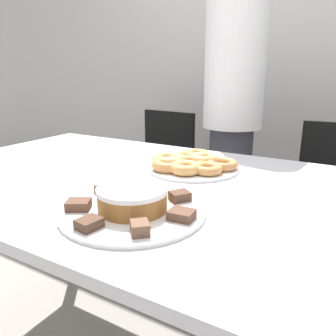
{
  "coord_description": "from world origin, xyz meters",
  "views": [
    {
      "loc": [
        0.45,
        -0.85,
        1.12
      ],
      "look_at": [
        -0.02,
        -0.02,
        0.84
      ],
      "focal_mm": 35.0,
      "sensor_mm": 36.0,
      "label": 1
    }
  ],
  "objects": [
    {
      "name": "table",
      "position": [
        0.0,
        0.0,
        0.7
      ],
      "size": [
        1.96,
        0.99,
        0.78
      ],
      "color": "silver",
      "rests_on": "ground_plane"
    },
    {
      "name": "frosted_cake",
      "position": [
        -0.0,
        -0.24,
        0.82
      ],
      "size": [
        0.18,
        0.18,
        0.06
      ],
      "color": "#9E662D",
      "rests_on": "plate_cake"
    },
    {
      "name": "lamington_1",
      "position": [
        0.13,
        -0.23,
        0.8
      ],
      "size": [
        0.06,
        0.05,
        0.02
      ],
      "rotation": [
        0.0,
        0.0,
        6.36
      ],
      "color": "brown",
      "rests_on": "plate_cake"
    },
    {
      "name": "person_standing",
      "position": [
        -0.12,
        0.84,
        0.9
      ],
      "size": [
        0.31,
        0.31,
        1.69
      ],
      "color": "#383842",
      "rests_on": "ground_plane"
    },
    {
      "name": "donut_2",
      "position": [
        -0.03,
        0.1,
        0.8
      ],
      "size": [
        0.11,
        0.11,
        0.04
      ],
      "color": "tan",
      "rests_on": "plate_donuts"
    },
    {
      "name": "donut_7",
      "position": [
        -0.09,
        0.22,
        0.8
      ],
      "size": [
        0.11,
        0.11,
        0.04
      ],
      "color": "tan",
      "rests_on": "plate_donuts"
    },
    {
      "name": "donut_0",
      "position": [
        -0.04,
        0.19,
        0.8
      ],
      "size": [
        0.11,
        0.11,
        0.03
      ],
      "color": "#C68447",
      "rests_on": "plate_donuts"
    },
    {
      "name": "office_chair_left",
      "position": [
        -0.65,
        0.92,
        0.4
      ],
      "size": [
        0.48,
        0.48,
        0.86
      ],
      "rotation": [
        0.0,
        0.0,
        -0.1
      ],
      "color": "black",
      "rests_on": "ground_plane"
    },
    {
      "name": "plate_cake",
      "position": [
        -0.0,
        -0.24,
        0.78
      ],
      "size": [
        0.37,
        0.37,
        0.01
      ],
      "color": "white",
      "rests_on": "table"
    },
    {
      "name": "donut_5",
      "position": [
        -0.02,
        0.23,
        0.81
      ],
      "size": [
        0.11,
        0.11,
        0.04
      ],
      "color": "#E5AD66",
      "rests_on": "plate_donuts"
    },
    {
      "name": "plate_donuts",
      "position": [
        -0.04,
        0.19,
        0.78
      ],
      "size": [
        0.34,
        0.34,
        0.01
      ],
      "color": "white",
      "rests_on": "table"
    },
    {
      "name": "lamington_4",
      "position": [
        -0.13,
        -0.19,
        0.8
      ],
      "size": [
        0.07,
        0.07,
        0.02
      ],
      "rotation": [
        0.0,
        0.0,
        9.05
      ],
      "color": "brown",
      "rests_on": "plate_cake"
    },
    {
      "name": "wall_back",
      "position": [
        0.0,
        1.59,
        1.3
      ],
      "size": [
        8.0,
        0.05,
        2.6
      ],
      "color": "beige",
      "rests_on": "ground_plane"
    },
    {
      "name": "office_chair_right",
      "position": [
        0.42,
        0.92,
        0.4
      ],
      "size": [
        0.47,
        0.47,
        0.86
      ],
      "rotation": [
        0.0,
        0.0,
        0.07
      ],
      "color": "black",
      "rests_on": "ground_plane"
    },
    {
      "name": "donut_4",
      "position": [
        0.06,
        0.22,
        0.8
      ],
      "size": [
        0.11,
        0.11,
        0.03
      ],
      "color": "#C68447",
      "rests_on": "plate_donuts"
    },
    {
      "name": "donut_3",
      "position": [
        0.04,
        0.14,
        0.8
      ],
      "size": [
        0.1,
        0.1,
        0.03
      ],
      "color": "#D18E4C",
      "rests_on": "plate_donuts"
    },
    {
      "name": "donut_8",
      "position": [
        -0.12,
        0.17,
        0.81
      ],
      "size": [
        0.13,
        0.13,
        0.04
      ],
      "color": "tan",
      "rests_on": "plate_donuts"
    },
    {
      "name": "donut_6",
      "position": [
        -0.06,
        0.27,
        0.81
      ],
      "size": [
        0.11,
        0.11,
        0.04
      ],
      "color": "#C68447",
      "rests_on": "plate_donuts"
    },
    {
      "name": "lamington_3",
      "position": [
        -0.04,
        -0.11,
        0.8
      ],
      "size": [
        0.06,
        0.06,
        0.02
      ],
      "rotation": [
        0.0,
        0.0,
        8.15
      ],
      "color": "#513828",
      "rests_on": "plate_cake"
    },
    {
      "name": "donut_1",
      "position": [
        -0.09,
        0.11,
        0.8
      ],
      "size": [
        0.12,
        0.12,
        0.04
      ],
      "color": "#D18E4C",
      "rests_on": "plate_donuts"
    },
    {
      "name": "lamington_5",
      "position": [
        -0.12,
        -0.31,
        0.8
      ],
      "size": [
        0.07,
        0.07,
        0.02
      ],
      "rotation": [
        0.0,
        0.0,
        9.95
      ],
      "color": "brown",
      "rests_on": "plate_cake"
    },
    {
      "name": "lamington_6",
      "position": [
        -0.02,
        -0.37,
        0.8
      ],
      "size": [
        0.05,
        0.06,
        0.02
      ],
      "rotation": [
        0.0,
        0.0,
        10.84
      ],
      "color": "#513828",
      "rests_on": "plate_cake"
    },
    {
      "name": "lamington_2",
      "position": [
        0.07,
        -0.13,
        0.8
      ],
      "size": [
        0.06,
        0.07,
        0.02
      ],
      "rotation": [
        0.0,
        0.0,
        7.25
      ],
      "color": "#513828",
      "rests_on": "plate_cake"
    },
    {
      "name": "lamington_0",
      "position": [
        0.09,
        -0.34,
        0.8
      ],
      "size": [
        0.06,
        0.06,
        0.03
      ],
      "rotation": [
        0.0,
        0.0,
        5.46
      ],
      "color": "brown",
      "rests_on": "plate_cake"
    }
  ]
}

